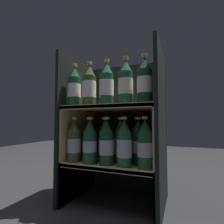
{
  "coord_description": "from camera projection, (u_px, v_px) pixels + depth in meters",
  "views": [
    {
      "loc": [
        0.39,
        -0.84,
        0.49
      ],
      "look_at": [
        0.0,
        0.15,
        0.56
      ],
      "focal_mm": 28.0,
      "sensor_mm": 36.0,
      "label": 1
    }
  ],
  "objects": [
    {
      "name": "fridge_back_wall",
      "position": [
        126.0,
        126.0,
        1.32
      ],
      "size": [
        0.59,
        0.02,
        0.93
      ],
      "primitive_type": "cube",
      "color": "black",
      "rests_on": "ground_plane"
    },
    {
      "name": "bottle_upper_front_0",
      "position": [
        74.0,
        88.0,
        1.08
      ],
      "size": [
        0.08,
        0.08,
        0.27
      ],
      "color": "#194C2D",
      "rests_on": "shelf_upper"
    },
    {
      "name": "bottle_lower_back_3",
      "position": [
        138.0,
        143.0,
        1.0
      ],
      "size": [
        0.08,
        0.08,
        0.27
      ],
      "color": "#194C2D",
      "rests_on": "shelf_lower"
    },
    {
      "name": "fridge_side_right",
      "position": [
        162.0,
        128.0,
        1.01
      ],
      "size": [
        0.02,
        0.46,
        0.93
      ],
      "primitive_type": "cube",
      "color": "black",
      "rests_on": "ground_plane"
    },
    {
      "name": "bottle_lower_front_1",
      "position": [
        90.0,
        143.0,
        1.02
      ],
      "size": [
        0.08,
        0.08,
        0.27
      ],
      "color": "#194C2D",
      "rests_on": "shelf_lower"
    },
    {
      "name": "shelf_lower",
      "position": [
        115.0,
        169.0,
        1.09
      ],
      "size": [
        0.55,
        0.42,
        0.26
      ],
      "color": "#DBBC84",
      "rests_on": "ground_plane"
    },
    {
      "name": "bottle_lower_front_4",
      "position": [
        145.0,
        145.0,
        0.9
      ],
      "size": [
        0.08,
        0.08,
        0.27
      ],
      "color": "#194C2D",
      "rests_on": "shelf_lower"
    },
    {
      "name": "bottle_lower_back_0",
      "position": [
        89.0,
        141.0,
        1.12
      ],
      "size": [
        0.08,
        0.08,
        0.27
      ],
      "color": "#144228",
      "rests_on": "shelf_lower"
    },
    {
      "name": "bottle_lower_front_3",
      "position": [
        124.0,
        145.0,
        0.94
      ],
      "size": [
        0.08,
        0.08,
        0.27
      ],
      "color": "#1E5638",
      "rests_on": "shelf_lower"
    },
    {
      "name": "bottle_upper_front_2",
      "position": [
        106.0,
        85.0,
        1.0
      ],
      "size": [
        0.08,
        0.08,
        0.27
      ],
      "color": "#1E5638",
      "rests_on": "shelf_upper"
    },
    {
      "name": "bottle_lower_back_1",
      "position": [
        104.0,
        142.0,
        1.08
      ],
      "size": [
        0.08,
        0.08,
        0.27
      ],
      "color": "#285B42",
      "rests_on": "shelf_lower"
    },
    {
      "name": "bottle_upper_front_3",
      "position": [
        126.0,
        83.0,
        0.96
      ],
      "size": [
        0.08,
        0.08,
        0.27
      ],
      "color": "#1E5638",
      "rests_on": "shelf_upper"
    },
    {
      "name": "bottle_upper_front_1",
      "position": [
        89.0,
        86.0,
        1.04
      ],
      "size": [
        0.08,
        0.08,
        0.27
      ],
      "color": "#384C28",
      "rests_on": "shelf_upper"
    },
    {
      "name": "bottle_lower_back_2",
      "position": [
        121.0,
        142.0,
        1.04
      ],
      "size": [
        0.08,
        0.08,
        0.27
      ],
      "color": "#1E5638",
      "rests_on": "shelf_lower"
    },
    {
      "name": "ground_plane",
      "position": [
        101.0,
        219.0,
        0.9
      ],
      "size": [
        6.0,
        6.0,
        0.0
      ],
      "primitive_type": "plane",
      "color": "#2D2D30"
    },
    {
      "name": "fridge_side_left",
      "position": [
        78.0,
        127.0,
        1.22
      ],
      "size": [
        0.02,
        0.46,
        0.93
      ],
      "primitive_type": "cube",
      "color": "black",
      "rests_on": "ground_plane"
    },
    {
      "name": "bottle_upper_front_4",
      "position": [
        145.0,
        82.0,
        0.92
      ],
      "size": [
        0.08,
        0.08,
        0.27
      ],
      "color": "#144228",
      "rests_on": "shelf_upper"
    },
    {
      "name": "bottle_lower_front_2",
      "position": [
        107.0,
        144.0,
        0.98
      ],
      "size": [
        0.08,
        0.08,
        0.27
      ],
      "color": "#144228",
      "rests_on": "shelf_lower"
    },
    {
      "name": "bottle_lower_front_0",
      "position": [
        74.0,
        142.0,
        1.06
      ],
      "size": [
        0.08,
        0.08,
        0.27
      ],
      "color": "#384C28",
      "rests_on": "shelf_lower"
    },
    {
      "name": "shelf_upper",
      "position": [
        115.0,
        135.0,
        1.11
      ],
      "size": [
        0.55,
        0.42,
        0.59
      ],
      "color": "#DBBC84",
      "rests_on": "ground_plane"
    }
  ]
}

